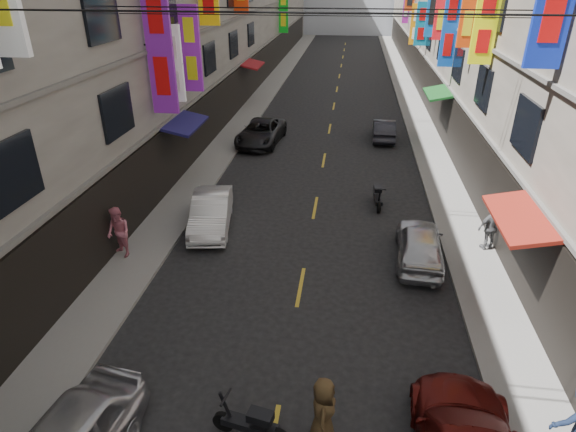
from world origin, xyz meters
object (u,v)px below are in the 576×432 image
(scooter_far_right, at_px, (378,197))
(car_left_mid, at_px, (211,212))
(scooter_crossing, at_px, (251,424))
(car_left_far, at_px, (261,132))
(car_right_far, at_px, (384,129))
(car_right_mid, at_px, (420,244))
(pedestrian_lfar, at_px, (118,232))
(pedestrian_rfar, at_px, (491,227))
(pedestrian_crossing, at_px, (323,412))

(scooter_far_right, relative_size, car_left_mid, 0.43)
(scooter_crossing, height_order, scooter_far_right, same)
(car_left_far, bearing_deg, scooter_crossing, -75.51)
(car_right_far, bearing_deg, car_left_far, 15.01)
(car_right_mid, bearing_deg, scooter_crossing, 64.87)
(pedestrian_lfar, bearing_deg, scooter_crossing, -15.93)
(scooter_crossing, distance_m, pedestrian_rfar, 11.46)
(car_left_mid, distance_m, pedestrian_lfar, 3.76)
(pedestrian_rfar, bearing_deg, pedestrian_lfar, -11.42)
(car_left_mid, bearing_deg, pedestrian_crossing, -71.07)
(car_left_far, bearing_deg, pedestrian_crossing, -71.25)
(car_right_far, height_order, pedestrian_lfar, pedestrian_lfar)
(scooter_far_right, relative_size, pedestrian_rfar, 1.02)
(pedestrian_rfar, xyz_separation_m, pedestrian_crossing, (-5.51, -8.89, -0.12))
(car_left_mid, height_order, car_right_mid, car_left_mid)
(car_left_mid, height_order, pedestrian_lfar, pedestrian_lfar)
(car_left_far, xyz_separation_m, pedestrian_rfar, (10.54, -11.29, 0.32))
(car_right_mid, xyz_separation_m, pedestrian_crossing, (-2.91, -7.90, 0.21))
(car_left_mid, distance_m, pedestrian_rfar, 10.62)
(car_right_mid, relative_size, pedestrian_lfar, 2.10)
(pedestrian_rfar, bearing_deg, car_left_far, -67.97)
(scooter_far_right, height_order, car_right_mid, car_right_mid)
(car_left_far, height_order, pedestrian_crossing, pedestrian_crossing)
(scooter_crossing, xyz_separation_m, car_left_far, (-3.49, 20.31, 0.24))
(scooter_far_right, bearing_deg, car_right_far, -97.60)
(car_left_mid, height_order, car_left_far, car_left_mid)
(scooter_far_right, bearing_deg, car_left_far, -53.44)
(car_left_far, bearing_deg, pedestrian_lfar, -96.28)
(scooter_crossing, xyz_separation_m, car_left_mid, (-3.54, 9.50, 0.24))
(scooter_far_right, relative_size, car_right_far, 0.48)
(car_left_far, height_order, pedestrian_lfar, pedestrian_lfar)
(car_left_mid, xyz_separation_m, pedestrian_rfar, (10.60, -0.49, 0.32))
(scooter_crossing, relative_size, pedestrian_crossing, 1.01)
(scooter_far_right, xyz_separation_m, pedestrian_lfar, (-9.27, -5.61, 0.62))
(car_right_far, bearing_deg, car_left_mid, 60.86)
(scooter_crossing, bearing_deg, pedestrian_lfar, 53.45)
(scooter_crossing, bearing_deg, scooter_far_right, -2.85)
(scooter_far_right, height_order, pedestrian_crossing, pedestrian_crossing)
(car_right_far, distance_m, pedestrian_rfar, 13.48)
(car_left_mid, xyz_separation_m, pedestrian_lfar, (-2.57, -2.71, 0.38))
(scooter_crossing, relative_size, car_left_far, 0.37)
(pedestrian_rfar, height_order, pedestrian_crossing, pedestrian_rfar)
(car_right_far, xyz_separation_m, pedestrian_lfar, (-9.97, -15.31, 0.45))
(pedestrian_rfar, bearing_deg, car_right_mid, -0.10)
(car_left_mid, xyz_separation_m, car_right_mid, (8.00, -1.48, -0.01))
(scooter_far_right, relative_size, pedestrian_lfar, 0.96)
(car_right_mid, bearing_deg, scooter_far_right, -69.55)
(scooter_far_right, distance_m, pedestrian_crossing, 12.39)
(pedestrian_lfar, xyz_separation_m, pedestrian_crossing, (7.67, -6.67, -0.18))
(scooter_far_right, distance_m, car_right_mid, 4.58)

